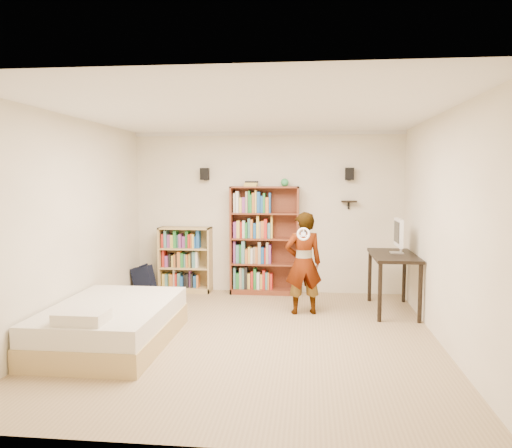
{
  "coord_description": "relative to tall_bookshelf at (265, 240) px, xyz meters",
  "views": [
    {
      "loc": [
        0.7,
        -5.87,
        1.94
      ],
      "look_at": [
        0.01,
        0.6,
        1.33
      ],
      "focal_mm": 35.0,
      "sensor_mm": 36.0,
      "label": 1
    }
  ],
  "objects": [
    {
      "name": "tall_bookshelf",
      "position": [
        0.0,
        0.0,
        0.0
      ],
      "size": [
        1.13,
        0.33,
        1.79
      ],
      "primitive_type": null,
      "color": "brown",
      "rests_on": "ground"
    },
    {
      "name": "imac",
      "position": [
        2.01,
        -0.83,
        0.2
      ],
      "size": [
        0.11,
        0.51,
        0.5
      ],
      "primitive_type": null,
      "rotation": [
        0.0,
        0.0,
        0.02
      ],
      "color": "white",
      "rests_on": "computer_desk"
    },
    {
      "name": "computer_desk",
      "position": [
        1.95,
        -0.91,
        -0.48
      ],
      "size": [
        0.62,
        1.23,
        0.84
      ],
      "primitive_type": null,
      "color": "black",
      "rests_on": "ground"
    },
    {
      "name": "wii_wheel",
      "position": [
        0.66,
        -1.45,
        0.28
      ],
      "size": [
        0.18,
        0.07,
        0.18
      ],
      "primitive_type": "torus",
      "rotation": [
        1.36,
        0.0,
        0.0
      ],
      "color": "white",
      "rests_on": "person"
    },
    {
      "name": "navy_bag",
      "position": [
        -1.99,
        -0.29,
        -0.65
      ],
      "size": [
        0.39,
        0.28,
        0.49
      ],
      "primitive_type": null,
      "rotation": [
        0.0,
        0.0,
        -0.13
      ],
      "color": "black",
      "rests_on": "ground"
    },
    {
      "name": "daybed",
      "position": [
        -1.54,
        -2.73,
        -0.6
      ],
      "size": [
        1.31,
        2.01,
        0.59
      ],
      "primitive_type": null,
      "color": "silver",
      "rests_on": "ground"
    },
    {
      "name": "person",
      "position": [
        0.66,
        -1.18,
        -0.17
      ],
      "size": [
        0.6,
        0.46,
        1.46
      ],
      "primitive_type": "imported",
      "rotation": [
        0.0,
        0.0,
        3.37
      ],
      "color": "black",
      "rests_on": "ground"
    },
    {
      "name": "low_bookshelf",
      "position": [
        -1.35,
        0.0,
        -0.35
      ],
      "size": [
        0.88,
        0.33,
        1.1
      ],
      "primitive_type": null,
      "color": "tan",
      "rests_on": "ground"
    },
    {
      "name": "room_shell",
      "position": [
        0.03,
        -2.33,
        0.86
      ],
      "size": [
        4.52,
        5.02,
        2.71
      ],
      "color": "white",
      "rests_on": "ground"
    },
    {
      "name": "speaker_left",
      "position": [
        -1.02,
        0.07,
        1.1
      ],
      "size": [
        0.14,
        0.12,
        0.2
      ],
      "primitive_type": "cube",
      "color": "black",
      "rests_on": "room_shell"
    },
    {
      "name": "ground",
      "position": [
        0.03,
        -2.33,
        -0.9
      ],
      "size": [
        4.5,
        5.0,
        0.01
      ],
      "primitive_type": "cube",
      "color": "tan",
      "rests_on": "ground"
    },
    {
      "name": "crown_molding",
      "position": [
        0.03,
        -2.33,
        1.77
      ],
      "size": [
        4.5,
        5.0,
        0.06
      ],
      "color": "silver",
      "rests_on": "room_shell"
    },
    {
      "name": "speaker_right",
      "position": [
        1.38,
        0.07,
        1.1
      ],
      "size": [
        0.14,
        0.12,
        0.2
      ],
      "primitive_type": "cube",
      "color": "black",
      "rests_on": "room_shell"
    },
    {
      "name": "wall_shelf",
      "position": [
        1.38,
        0.08,
        0.65
      ],
      "size": [
        0.25,
        0.16,
        0.02
      ],
      "primitive_type": "cube",
      "color": "black",
      "rests_on": "room_shell"
    }
  ]
}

